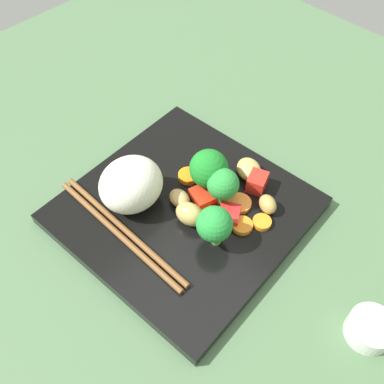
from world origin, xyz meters
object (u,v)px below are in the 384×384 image
(square_plate, at_px, (184,210))
(broccoli_floret_2, at_px, (208,169))
(chopstick_pair, at_px, (121,231))
(carrot_slice_4, at_px, (239,203))
(rice_mound, at_px, (131,185))
(sauce_cup, at_px, (370,329))

(square_plate, xyz_separation_m, broccoli_floret_2, (0.00, -0.04, 0.04))
(chopstick_pair, bearing_deg, carrot_slice_4, 60.41)
(carrot_slice_4, bearing_deg, chopstick_pair, 60.44)
(rice_mound, relative_size, broccoli_floret_2, 1.31)
(broccoli_floret_2, xyz_separation_m, chopstick_pair, (0.03, 0.13, -0.03))
(chopstick_pair, relative_size, sauce_cup, 4.37)
(square_plate, xyz_separation_m, carrot_slice_4, (-0.05, -0.05, 0.01))
(square_plate, distance_m, chopstick_pair, 0.09)
(carrot_slice_4, distance_m, chopstick_pair, 0.15)
(rice_mound, height_order, carrot_slice_4, rice_mound)
(rice_mound, relative_size, carrot_slice_4, 2.59)
(rice_mound, bearing_deg, square_plate, -143.11)
(square_plate, height_order, carrot_slice_4, carrot_slice_4)
(broccoli_floret_2, bearing_deg, carrot_slice_4, -172.91)
(rice_mound, distance_m, sauce_cup, 0.31)
(rice_mound, xyz_separation_m, chopstick_pair, (-0.03, 0.04, -0.03))
(square_plate, relative_size, sauce_cup, 5.48)
(broccoli_floret_2, height_order, chopstick_pair, broccoli_floret_2)
(carrot_slice_4, height_order, chopstick_pair, chopstick_pair)
(carrot_slice_4, bearing_deg, sauce_cup, 172.72)
(carrot_slice_4, distance_m, sauce_cup, 0.21)
(chopstick_pair, bearing_deg, square_plate, 71.72)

